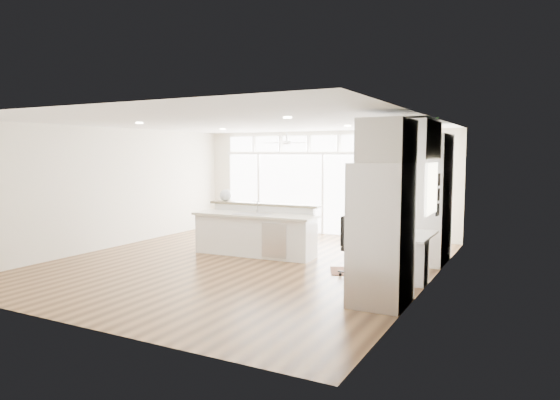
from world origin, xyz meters
The scene contains 24 objects.
floor centered at (0.00, 0.00, -0.01)m, with size 7.00×8.00×0.02m, color #452A15.
ceiling centered at (0.00, 0.00, 2.70)m, with size 7.00×8.00×0.02m, color white.
wall_back centered at (0.00, 4.00, 1.35)m, with size 7.00×0.04×2.70m, color beige.
wall_front centered at (0.00, -4.00, 1.35)m, with size 7.00×0.04×2.70m, color beige.
wall_left centered at (-3.50, 0.00, 1.35)m, with size 0.04×8.00×2.70m, color beige.
wall_right centered at (3.50, 0.00, 1.35)m, with size 0.04×8.00×2.70m, color beige.
glass_wall centered at (0.00, 3.94, 1.05)m, with size 5.80×0.06×2.08m, color white.
transom_row centered at (0.00, 3.94, 2.38)m, with size 5.90×0.06×0.40m, color white.
desk_window centered at (3.46, 0.30, 1.55)m, with size 0.04×0.85×0.85m, color white.
ceiling_fan centered at (-0.50, 2.80, 2.48)m, with size 1.16×1.16×0.32m, color white.
recessed_lights centered at (0.00, 0.20, 2.68)m, with size 3.40×3.00×0.02m, color white.
oven_cabinet centered at (3.17, 1.80, 1.25)m, with size 0.64×1.20×2.50m, color white.
desk_nook centered at (3.13, 0.30, 0.38)m, with size 0.72×1.30×0.76m, color white.
upper_cabinets centered at (3.17, 0.30, 2.35)m, with size 0.64×1.30×0.64m, color white.
refrigerator centered at (3.11, -1.35, 1.00)m, with size 0.76×0.90×2.00m, color silver.
fridge_cabinet centered at (3.17, -1.35, 2.30)m, with size 0.64×0.90×0.60m, color white.
framed_photos centered at (3.46, 0.92, 1.40)m, with size 0.06×0.22×0.80m, color black.
kitchen_island centered at (-0.19, 0.74, 0.53)m, with size 2.66×1.00×1.06m, color white.
rug centered at (2.17, 0.32, 0.01)m, with size 0.91×0.65×0.01m, color #3D1E13.
office_chair centered at (2.33, -0.09, 0.53)m, with size 0.55×0.51×1.06m, color black.
fishbowl centered at (-1.16, 1.10, 1.19)m, with size 0.27×0.27×0.27m, color silver.
monitor centered at (3.05, 0.30, 0.96)m, with size 0.08×0.49×0.41m, color black.
keyboard centered at (2.88, 0.30, 0.77)m, with size 0.13×0.34×0.02m, color white.
potted_plant centered at (3.17, 1.80, 2.62)m, with size 0.29×0.32×0.25m, color #2A5825.
Camera 1 is at (5.08, -8.13, 2.14)m, focal length 32.00 mm.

